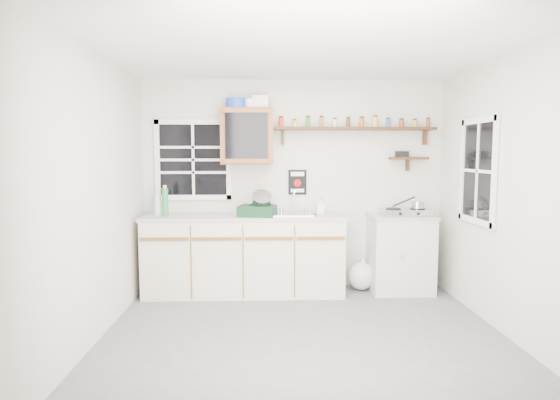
{
  "coord_description": "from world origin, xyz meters",
  "views": [
    {
      "loc": [
        -0.34,
        -4.05,
        1.61
      ],
      "look_at": [
        -0.19,
        0.55,
        1.17
      ],
      "focal_mm": 30.0,
      "sensor_mm": 36.0,
      "label": 1
    }
  ],
  "objects_px": {
    "upper_cabinet": "(247,136)",
    "spice_shelf": "(355,128)",
    "hotplate": "(405,212)",
    "right_cabinet": "(400,253)",
    "main_cabinet": "(244,254)",
    "dish_rack": "(259,208)"
  },
  "relations": [
    {
      "from": "main_cabinet",
      "to": "spice_shelf",
      "type": "xyz_separation_m",
      "value": [
        1.31,
        0.21,
        1.47
      ]
    },
    {
      "from": "upper_cabinet",
      "to": "spice_shelf",
      "type": "distance_m",
      "value": 1.28
    },
    {
      "from": "dish_rack",
      "to": "hotplate",
      "type": "bearing_deg",
      "value": 17.33
    },
    {
      "from": "spice_shelf",
      "to": "hotplate",
      "type": "height_order",
      "value": "spice_shelf"
    },
    {
      "from": "upper_cabinet",
      "to": "dish_rack",
      "type": "xyz_separation_m",
      "value": [
        0.14,
        -0.24,
        -0.81
      ]
    },
    {
      "from": "upper_cabinet",
      "to": "spice_shelf",
      "type": "bearing_deg",
      "value": 3.11
    },
    {
      "from": "dish_rack",
      "to": "main_cabinet",
      "type": "bearing_deg",
      "value": 163.39
    },
    {
      "from": "main_cabinet",
      "to": "hotplate",
      "type": "bearing_deg",
      "value": 0.17
    },
    {
      "from": "spice_shelf",
      "to": "dish_rack",
      "type": "height_order",
      "value": "spice_shelf"
    },
    {
      "from": "upper_cabinet",
      "to": "spice_shelf",
      "type": "xyz_separation_m",
      "value": [
        1.27,
        0.07,
        0.1
      ]
    },
    {
      "from": "dish_rack",
      "to": "hotplate",
      "type": "height_order",
      "value": "dish_rack"
    },
    {
      "from": "main_cabinet",
      "to": "dish_rack",
      "type": "relative_size",
      "value": 5.01
    },
    {
      "from": "right_cabinet",
      "to": "hotplate",
      "type": "relative_size",
      "value": 1.58
    },
    {
      "from": "spice_shelf",
      "to": "hotplate",
      "type": "xyz_separation_m",
      "value": [
        0.57,
        -0.21,
        -0.98
      ]
    },
    {
      "from": "upper_cabinet",
      "to": "spice_shelf",
      "type": "height_order",
      "value": "upper_cabinet"
    },
    {
      "from": "right_cabinet",
      "to": "hotplate",
      "type": "xyz_separation_m",
      "value": [
        0.04,
        -0.02,
        0.49
      ]
    },
    {
      "from": "dish_rack",
      "to": "hotplate",
      "type": "distance_m",
      "value": 1.71
    },
    {
      "from": "hotplate",
      "to": "spice_shelf",
      "type": "bearing_deg",
      "value": 161.67
    },
    {
      "from": "dish_rack",
      "to": "hotplate",
      "type": "xyz_separation_m",
      "value": [
        1.71,
        0.11,
        -0.07
      ]
    },
    {
      "from": "right_cabinet",
      "to": "hotplate",
      "type": "bearing_deg",
      "value": -24.75
    },
    {
      "from": "main_cabinet",
      "to": "spice_shelf",
      "type": "bearing_deg",
      "value": 9.25
    },
    {
      "from": "main_cabinet",
      "to": "right_cabinet",
      "type": "relative_size",
      "value": 2.54
    }
  ]
}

